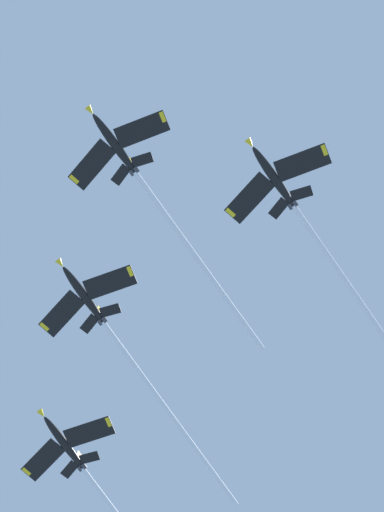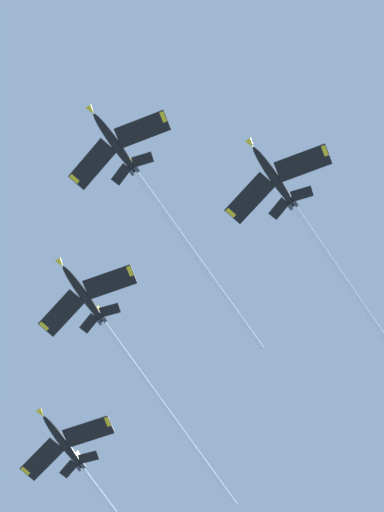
{
  "view_description": "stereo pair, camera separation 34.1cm",
  "coord_description": "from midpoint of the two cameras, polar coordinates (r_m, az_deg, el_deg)",
  "views": [
    {
      "loc": [
        50.89,
        -17.65,
        1.53
      ],
      "look_at": [
        0.31,
        40.77,
        173.24
      ],
      "focal_mm": 77.29,
      "sensor_mm": 36.0,
      "label": 1
    },
    {
      "loc": [
        50.63,
        -17.87,
        1.53
      ],
      "look_at": [
        0.31,
        40.77,
        173.24
      ],
      "focal_mm": 77.29,
      "sensor_mm": 36.0,
      "label": 2
    }
  ],
  "objects": [
    {
      "name": "jet_lead",
      "position": [
        187.24,
        -2.16,
        3.31
      ],
      "size": [
        20.12,
        50.84,
        10.25
      ],
      "color": "black"
    },
    {
      "name": "jet_left_wing",
      "position": [
        185.08,
        6.26,
        1.25
      ],
      "size": [
        20.12,
        53.82,
        11.64
      ],
      "color": "black"
    },
    {
      "name": "jet_right_wing",
      "position": [
        194.57,
        -3.89,
        -4.34
      ],
      "size": [
        20.1,
        54.65,
        10.69
      ],
      "color": "black"
    },
    {
      "name": "jet_right_outer",
      "position": [
        206.72,
        -5.25,
        -11.35
      ],
      "size": [
        20.09,
        49.44,
        9.66
      ],
      "color": "black"
    }
  ]
}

